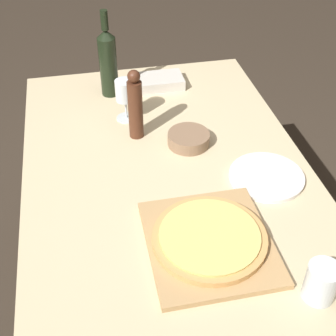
# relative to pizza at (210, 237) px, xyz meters

# --- Properties ---
(ground_plane) EXTENTS (12.00, 12.00, 0.00)m
(ground_plane) POSITION_rel_pizza_xyz_m (-0.05, 0.29, -0.80)
(ground_plane) COLOR #382D23
(dining_table) EXTENTS (0.93, 1.53, 0.77)m
(dining_table) POSITION_rel_pizza_xyz_m (-0.05, 0.29, -0.12)
(dining_table) COLOR #CCB78E
(dining_table) RESTS_ON ground_plane
(cutting_board) EXTENTS (0.33, 0.37, 0.02)m
(cutting_board) POSITION_rel_pizza_xyz_m (0.00, 0.00, -0.02)
(cutting_board) COLOR tan
(cutting_board) RESTS_ON dining_table
(pizza) EXTENTS (0.31, 0.31, 0.02)m
(pizza) POSITION_rel_pizza_xyz_m (0.00, 0.00, 0.00)
(pizza) COLOR tan
(pizza) RESTS_ON cutting_board
(wine_bottle) EXTENTS (0.07, 0.07, 0.34)m
(wine_bottle) POSITION_rel_pizza_xyz_m (-0.17, 0.86, 0.11)
(wine_bottle) COLOR black
(wine_bottle) RESTS_ON dining_table
(pepper_mill) EXTENTS (0.05, 0.05, 0.26)m
(pepper_mill) POSITION_rel_pizza_xyz_m (-0.11, 0.55, 0.09)
(pepper_mill) COLOR #4C2819
(pepper_mill) RESTS_ON dining_table
(wine_glass) EXTENTS (0.08, 0.08, 0.16)m
(wine_glass) POSITION_rel_pizza_xyz_m (-0.14, 0.66, 0.08)
(wine_glass) COLOR silver
(wine_glass) RESTS_ON dining_table
(small_bowl) EXTENTS (0.15, 0.15, 0.04)m
(small_bowl) POSITION_rel_pizza_xyz_m (0.05, 0.46, -0.01)
(small_bowl) COLOR #84664C
(small_bowl) RESTS_ON dining_table
(drinking_tumbler) EXTENTS (0.08, 0.08, 0.10)m
(drinking_tumbler) POSITION_rel_pizza_xyz_m (0.22, -0.21, 0.02)
(drinking_tumbler) COLOR silver
(drinking_tumbler) RESTS_ON dining_table
(dinner_plate) EXTENTS (0.24, 0.24, 0.01)m
(dinner_plate) POSITION_rel_pizza_xyz_m (0.25, 0.23, -0.02)
(dinner_plate) COLOR white
(dinner_plate) RESTS_ON dining_table
(food_container) EXTENTS (0.19, 0.12, 0.04)m
(food_container) POSITION_rel_pizza_xyz_m (0.03, 0.88, -0.01)
(food_container) COLOR beige
(food_container) RESTS_ON dining_table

